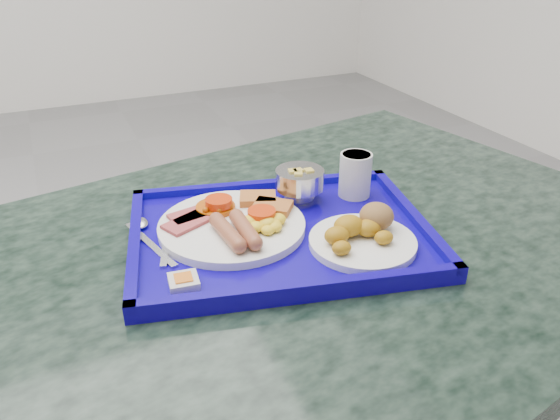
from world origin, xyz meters
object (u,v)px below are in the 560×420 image
object	(u,v)px
table	(288,345)
tray	(280,234)
main_plate	(235,223)
fruit_bowl	(300,180)
bread_plate	(363,234)
juice_cup	(355,173)

from	to	relation	value
table	tray	bearing A→B (deg)	96.81
main_plate	fruit_bowl	world-z (taller)	fruit_bowl
main_plate	fruit_bowl	bearing A→B (deg)	21.03
main_plate	fruit_bowl	distance (m)	0.16
fruit_bowl	tray	bearing A→B (deg)	-131.24
tray	main_plate	distance (m)	0.08
main_plate	bread_plate	world-z (taller)	bread_plate
table	main_plate	size ratio (longest dim) A/B	5.94
tray	main_plate	world-z (taller)	main_plate
tray	juice_cup	world-z (taller)	juice_cup
fruit_bowl	juice_cup	bearing A→B (deg)	-13.29
table	bread_plate	bearing A→B (deg)	-31.71
fruit_bowl	juice_cup	xyz separation A→B (m)	(0.10, -0.02, 0.00)
main_plate	fruit_bowl	xyz separation A→B (m)	(0.15, 0.06, 0.03)
main_plate	juice_cup	bearing A→B (deg)	7.33
main_plate	juice_cup	size ratio (longest dim) A/B	2.96
main_plate	bread_plate	xyz separation A→B (m)	(0.17, -0.13, 0.00)
tray	fruit_bowl	bearing A→B (deg)	48.76
table	fruit_bowl	size ratio (longest dim) A/B	16.42
juice_cup	table	bearing A→B (deg)	-152.23
table	main_plate	distance (m)	0.26
bread_plate	fruit_bowl	world-z (taller)	fruit_bowl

